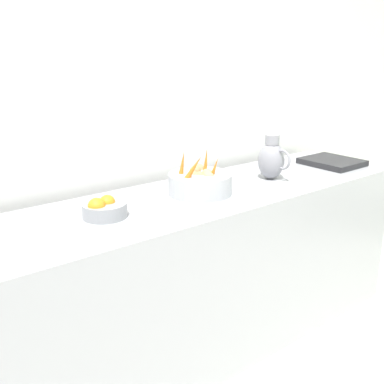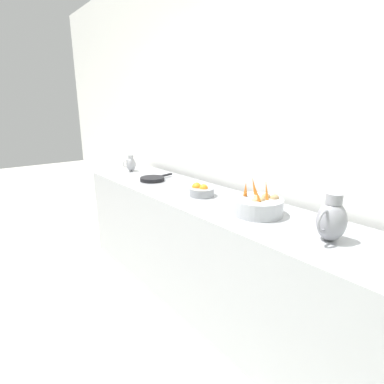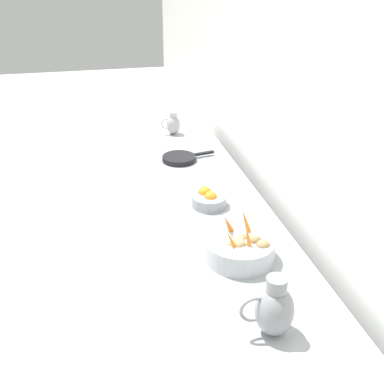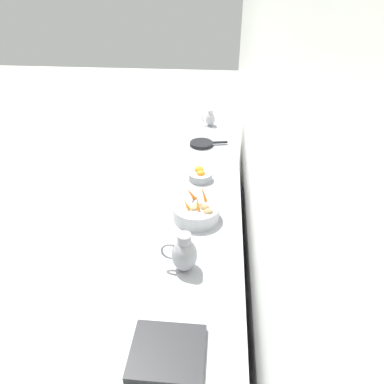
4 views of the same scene
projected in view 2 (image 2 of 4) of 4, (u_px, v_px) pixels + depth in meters
name	position (u px, v px, depth m)	size (l,w,h in m)	color
tile_wall_left	(326.00, 117.00, 1.94)	(0.10, 8.98, 3.00)	white
prep_counter	(219.00, 257.00, 2.34)	(0.66, 3.22, 0.89)	#9EA0A5
vegetable_colander	(258.00, 205.00, 1.96)	(0.33, 0.33, 0.23)	#ADAFB5
orange_bowl	(201.00, 191.00, 2.37)	(0.20, 0.20, 0.10)	gray
metal_pitcher_tall	(331.00, 220.00, 1.55)	(0.21, 0.15, 0.25)	gray
metal_pitcher_short	(131.00, 164.00, 3.28)	(0.15, 0.10, 0.18)	#A3A3A8
skillet_on_counter	(153.00, 179.00, 2.86)	(0.37, 0.23, 0.03)	black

